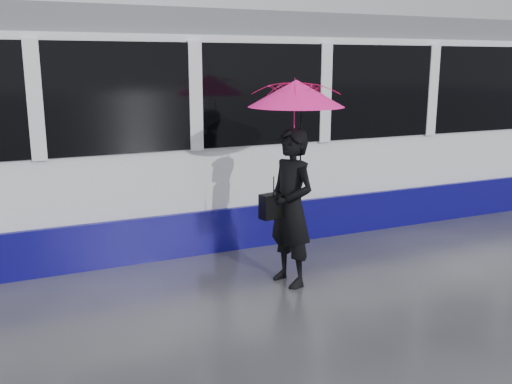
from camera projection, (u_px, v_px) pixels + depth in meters
name	position (u px, v px, depth m)	size (l,w,h in m)	color
ground	(196.00, 292.00, 6.73)	(90.00, 90.00, 0.00)	#29292E
rails	(145.00, 234.00, 8.94)	(34.00, 1.51, 0.02)	#3F3D38
woman	(291.00, 208.00, 6.79)	(0.69, 0.45, 1.90)	black
umbrella	(296.00, 112.00, 6.56)	(1.33, 1.33, 1.28)	#FF1575
handbag	(274.00, 206.00, 6.71)	(0.36, 0.22, 0.47)	black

